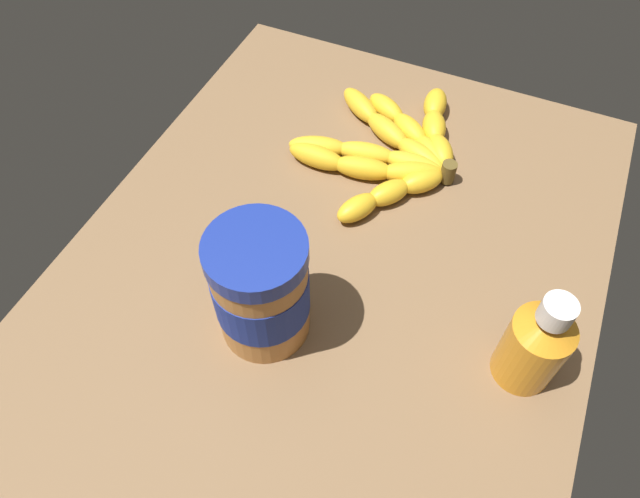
{
  "coord_description": "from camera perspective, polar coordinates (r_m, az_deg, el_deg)",
  "views": [
    {
      "loc": [
        35.78,
        14.88,
        58.51
      ],
      "look_at": [
        -0.06,
        -0.94,
        4.3
      ],
      "focal_mm": 32.73,
      "sensor_mm": 36.0,
      "label": 1
    }
  ],
  "objects": [
    {
      "name": "peanut_butter_jar",
      "position": [
        0.6,
        -5.81,
        -3.91
      ],
      "size": [
        10.22,
        10.22,
        15.06
      ],
      "color": "#B27238",
      "rests_on": "ground_plane"
    },
    {
      "name": "banana_bunch",
      "position": [
        0.82,
        7.04,
        9.68
      ],
      "size": [
        29.66,
        23.27,
        3.31
      ],
      "color": "gold",
      "rests_on": "ground_plane"
    },
    {
      "name": "ground_plane",
      "position": [
        0.72,
        0.66,
        -3.34
      ],
      "size": [
        84.89,
        62.58,
        4.52
      ],
      "primitive_type": "cube",
      "color": "brown"
    },
    {
      "name": "honey_bottle",
      "position": [
        0.63,
        20.36,
        -8.71
      ],
      "size": [
        6.3,
        6.3,
        13.68
      ],
      "color": "orange",
      "rests_on": "ground_plane"
    }
  ]
}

